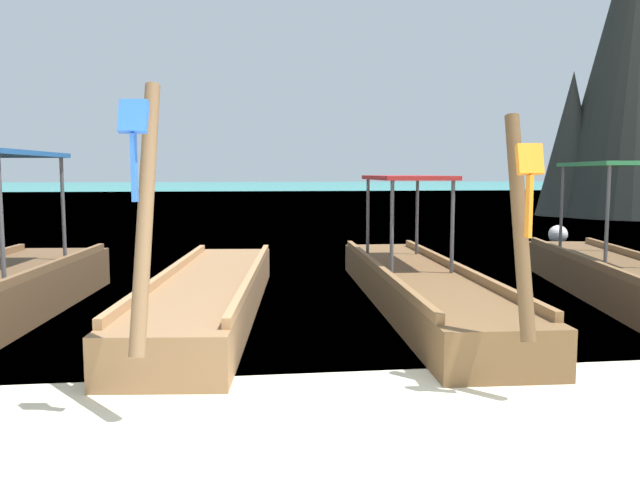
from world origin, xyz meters
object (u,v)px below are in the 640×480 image
object	(u,v)px
longtail_boat_orange_ribbon	(418,284)
mooring_buoy_near	(558,235)
karst_rock	(636,51)
longtail_boat_yellow_ribbon	(627,280)
longtail_boat_blue_ribbon	(210,294)

from	to	relation	value
longtail_boat_orange_ribbon	mooring_buoy_near	size ratio (longest dim) A/B	14.69
longtail_boat_orange_ribbon	karst_rock	xyz separation A→B (m)	(13.76, 16.57, 6.45)
mooring_buoy_near	longtail_boat_yellow_ribbon	bearing A→B (deg)	-110.81
longtail_boat_orange_ribbon	mooring_buoy_near	distance (m)	8.92
karst_rock	mooring_buoy_near	world-z (taller)	karst_rock
karst_rock	longtail_boat_blue_ribbon	bearing A→B (deg)	-134.64
longtail_boat_blue_ribbon	longtail_boat_yellow_ribbon	xyz separation A→B (m)	(5.70, -0.02, 0.07)
longtail_boat_orange_ribbon	karst_rock	world-z (taller)	karst_rock
karst_rock	mooring_buoy_near	bearing A→B (deg)	-130.14
longtail_boat_blue_ribbon	mooring_buoy_near	distance (m)	11.00
longtail_boat_yellow_ribbon	longtail_boat_orange_ribbon	bearing A→B (deg)	176.16
longtail_boat_orange_ribbon	longtail_boat_blue_ribbon	bearing A→B (deg)	-176.44
longtail_boat_yellow_ribbon	karst_rock	xyz separation A→B (m)	(10.84, 16.77, 6.42)
longtail_boat_blue_ribbon	karst_rock	world-z (taller)	karst_rock
longtail_boat_orange_ribbon	longtail_boat_yellow_ribbon	distance (m)	2.92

